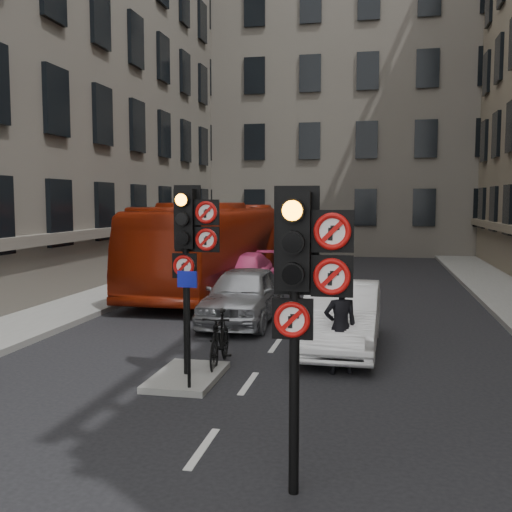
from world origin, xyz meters
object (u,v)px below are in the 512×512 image
at_px(info_sign, 188,313).
at_px(car_silver, 243,295).
at_px(car_pink, 240,275).
at_px(bus_red, 213,246).
at_px(signal_near, 302,274).
at_px(car_white, 342,316).
at_px(signal_far, 190,239).
at_px(motorcyclist, 340,327).
at_px(motorcycle, 220,339).

bearing_deg(info_sign, car_silver, 98.08).
distance_m(car_silver, car_pink, 4.72).
bearing_deg(bus_red, info_sign, -75.01).
xyz_separation_m(signal_near, car_white, (0.06, 6.98, -1.82)).
bearing_deg(signal_far, signal_near, -56.98).
height_order(car_pink, info_sign, info_sign).
height_order(motorcyclist, info_sign, info_sign).
distance_m(car_pink, info_sign, 11.04).
height_order(car_silver, car_pink, car_silver).
xyz_separation_m(car_pink, motorcycle, (1.67, -9.08, -0.18)).
height_order(car_white, motorcyclist, motorcyclist).
xyz_separation_m(car_white, car_pink, (-4.04, 7.11, -0.01)).
distance_m(signal_near, signal_far, 4.77).
height_order(motorcycle, motorcyclist, motorcyclist).
relative_size(signal_far, bus_red, 0.30).
height_order(signal_far, info_sign, signal_far).
relative_size(signal_far, car_silver, 0.78).
distance_m(car_white, info_sign, 4.57).
distance_m(signal_near, car_silver, 10.08).
xyz_separation_m(signal_far, car_silver, (-0.22, 5.51, -1.92)).
height_order(signal_far, motorcycle, signal_far).
height_order(bus_red, info_sign, bus_red).
xyz_separation_m(signal_near, bus_red, (-5.30, 15.24, -0.92)).
distance_m(bus_red, motorcyclist, 11.62).
distance_m(signal_far, car_silver, 5.84).
relative_size(car_white, motorcyclist, 2.50).
relative_size(car_silver, motorcycle, 2.40).
relative_size(car_white, motorcycle, 2.43).
height_order(car_silver, bus_red, bus_red).
relative_size(car_pink, motorcycle, 2.71).
relative_size(motorcyclist, info_sign, 0.89).
bearing_deg(signal_near, car_silver, 106.54).
distance_m(signal_near, car_white, 7.21).
distance_m(signal_near, info_sign, 4.14).
height_order(signal_far, car_white, signal_far).
bearing_deg(signal_near, car_white, 89.49).
relative_size(car_silver, car_pink, 0.88).
bearing_deg(bus_red, motorcyclist, -60.59).
height_order(car_white, motorcycle, car_white).
relative_size(bus_red, motorcyclist, 6.45).
bearing_deg(info_sign, car_white, 61.27).
distance_m(car_silver, info_sign, 6.37).
relative_size(car_pink, motorcyclist, 2.79).
xyz_separation_m(signal_far, bus_red, (-2.70, 11.24, -1.04)).
bearing_deg(info_sign, motorcyclist, 39.81).
height_order(car_white, bus_red, bus_red).
xyz_separation_m(car_silver, motorcycle, (0.52, -4.50, -0.21)).
bearing_deg(car_pink, bus_red, 137.82).
relative_size(signal_far, car_pink, 0.69).
bearing_deg(motorcyclist, signal_far, -1.39).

